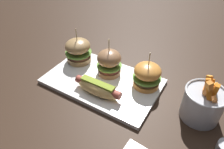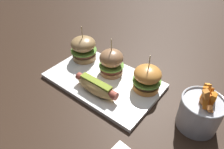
# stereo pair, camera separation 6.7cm
# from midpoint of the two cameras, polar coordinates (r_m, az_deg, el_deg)

# --- Properties ---
(ground_plane) EXTENTS (3.00, 3.00, 0.00)m
(ground_plane) POSITION_cam_midpoint_polar(r_m,az_deg,el_deg) (0.73, -5.28, -2.41)
(ground_plane) COLOR black
(platter_main) EXTENTS (0.39, 0.23, 0.01)m
(platter_main) POSITION_cam_midpoint_polar(r_m,az_deg,el_deg) (0.72, -5.31, -2.00)
(platter_main) COLOR white
(platter_main) RESTS_ON ground
(hot_dog) EXTENTS (0.16, 0.05, 0.05)m
(hot_dog) POSITION_cam_midpoint_polar(r_m,az_deg,el_deg) (0.65, -6.87, -3.75)
(hot_dog) COLOR tan
(hot_dog) RESTS_ON platter_main
(slider_left) EXTENTS (0.10, 0.10, 0.14)m
(slider_left) POSITION_cam_midpoint_polar(r_m,az_deg,el_deg) (0.80, -11.70, 6.47)
(slider_left) COLOR #9B784B
(slider_left) RESTS_ON platter_main
(slider_center) EXTENTS (0.09, 0.09, 0.14)m
(slider_center) POSITION_cam_midpoint_polar(r_m,az_deg,el_deg) (0.72, -3.39, 3.29)
(slider_center) COLOR #936745
(slider_center) RESTS_ON platter_main
(slider_right) EXTENTS (0.09, 0.09, 0.13)m
(slider_right) POSITION_cam_midpoint_polar(r_m,az_deg,el_deg) (0.67, 6.84, -0.29)
(slider_right) COLOR #CD8337
(slider_right) RESTS_ON platter_main
(fries_bucket) EXTENTS (0.11, 0.11, 0.15)m
(fries_bucket) POSITION_cam_midpoint_polar(r_m,az_deg,el_deg) (0.62, 20.95, -7.55)
(fries_bucket) COLOR #A8AAB2
(fries_bucket) RESTS_ON ground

